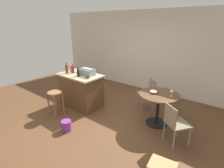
{
  "coord_description": "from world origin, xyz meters",
  "views": [
    {
      "loc": [
        2.57,
        -2.7,
        2.29
      ],
      "look_at": [
        -0.03,
        0.63,
        0.76
      ],
      "focal_mm": 27.26,
      "sensor_mm": 36.0,
      "label": 1
    }
  ],
  "objects": [
    {
      "name": "plastic_bucket",
      "position": [
        -0.24,
        -0.76,
        0.12
      ],
      "size": [
        0.22,
        0.22,
        0.24
      ],
      "primitive_type": "cylinder",
      "color": "purple",
      "rests_on": "ground_plane"
    },
    {
      "name": "folding_chair_near",
      "position": [
        1.79,
        0.25,
        0.5
      ],
      "size": [
        0.56,
        0.56,
        0.85
      ],
      "color": "#7F705B",
      "rests_on": "ground_plane"
    },
    {
      "name": "folding_chair_far",
      "position": [
        0.71,
        1.28,
        0.51
      ],
      "size": [
        0.56,
        0.56,
        0.86
      ],
      "color": "#7F705B",
      "rests_on": "ground_plane"
    },
    {
      "name": "kitchen_island",
      "position": [
        -0.91,
        0.31,
        0.47
      ],
      "size": [
        1.22,
        0.74,
        0.94
      ],
      "color": "brown",
      "rests_on": "ground_plane"
    },
    {
      "name": "bottle_0",
      "position": [
        -0.82,
        0.17,
        1.03
      ],
      "size": [
        0.07,
        0.07,
        0.24
      ],
      "color": "black",
      "rests_on": "kitchen_island"
    },
    {
      "name": "bottle_1",
      "position": [
        -1.31,
        0.18,
        1.05
      ],
      "size": [
        0.08,
        0.08,
        0.31
      ],
      "color": "#603314",
      "rests_on": "kitchen_island"
    },
    {
      "name": "serving_bowl",
      "position": [
        1.1,
        0.73,
        0.8
      ],
      "size": [
        0.18,
        0.18,
        0.07
      ],
      "primitive_type": "ellipsoid",
      "color": "white",
      "rests_on": "dining_table"
    },
    {
      "name": "toolbox",
      "position": [
        -0.69,
        0.39,
        1.03
      ],
      "size": [
        0.39,
        0.26,
        0.19
      ],
      "color": "gray",
      "rests_on": "kitchen_island"
    },
    {
      "name": "cup_0",
      "position": [
        -1.09,
        0.42,
        0.99
      ],
      "size": [
        0.12,
        0.09,
        0.11
      ],
      "color": "#383838",
      "rests_on": "kitchen_island"
    },
    {
      "name": "wooden_stool",
      "position": [
        -1.0,
        -0.49,
        0.48
      ],
      "size": [
        0.35,
        0.35,
        0.65
      ],
      "color": "olive",
      "rests_on": "ground_plane"
    },
    {
      "name": "dining_table",
      "position": [
        1.23,
        0.75,
        0.58
      ],
      "size": [
        0.91,
        0.91,
        0.76
      ],
      "color": "black",
      "rests_on": "ground_plane"
    },
    {
      "name": "bottle_3",
      "position": [
        -1.32,
        0.33,
        1.05
      ],
      "size": [
        0.06,
        0.06,
        0.3
      ],
      "color": "#B7B2AD",
      "rests_on": "kitchen_island"
    },
    {
      "name": "bottle_2",
      "position": [
        -1.19,
        0.3,
        1.04
      ],
      "size": [
        0.08,
        0.08,
        0.27
      ],
      "color": "maroon",
      "rests_on": "kitchen_island"
    },
    {
      "name": "wine_glass",
      "position": [
        1.49,
        0.8,
        0.87
      ],
      "size": [
        0.07,
        0.07,
        0.14
      ],
      "color": "silver",
      "rests_on": "dining_table"
    },
    {
      "name": "cup_1",
      "position": [
        -0.49,
        0.19,
        0.98
      ],
      "size": [
        0.12,
        0.08,
        0.08
      ],
      "color": "#383838",
      "rests_on": "kitchen_island"
    },
    {
      "name": "ground_plane",
      "position": [
        0.0,
        0.0,
        0.0
      ],
      "size": [
        8.8,
        8.8,
        0.0
      ],
      "primitive_type": "plane",
      "color": "brown"
    },
    {
      "name": "back_wall",
      "position": [
        0.0,
        2.66,
        1.35
      ],
      "size": [
        8.0,
        0.1,
        2.7
      ],
      "primitive_type": "cube",
      "color": "beige",
      "rests_on": "ground_plane"
    }
  ]
}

